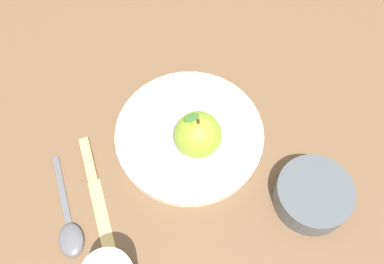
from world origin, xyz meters
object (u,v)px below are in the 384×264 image
Objects in this scene: dinner_plate at (192,135)px; apple at (198,135)px; spoon at (69,229)px; knife at (94,184)px; side_bowl at (314,194)px.

apple is at bearing 140.36° from dinner_plate.
dinner_plate is at bearing -112.16° from spoon.
spoon is (0.09, 0.21, -0.00)m from dinner_plate.
spoon is at bearing 62.27° from apple.
dinner_plate reaches higher than knife.
spoon is at bearing 34.88° from side_bowl.
knife is at bearing 23.39° from side_bowl.
knife is at bearing -84.37° from spoon.
apple is (-0.02, 0.01, 0.04)m from dinner_plate.
knife is at bearing 48.25° from apple.
apple reaches higher than knife.
dinner_plate is 2.84× the size of apple.
side_bowl is at bearing -178.96° from apple.
apple is at bearing -131.75° from knife.
spoon is (-0.01, 0.07, 0.00)m from knife.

